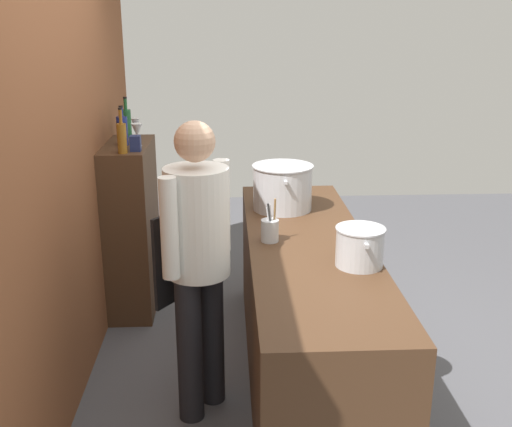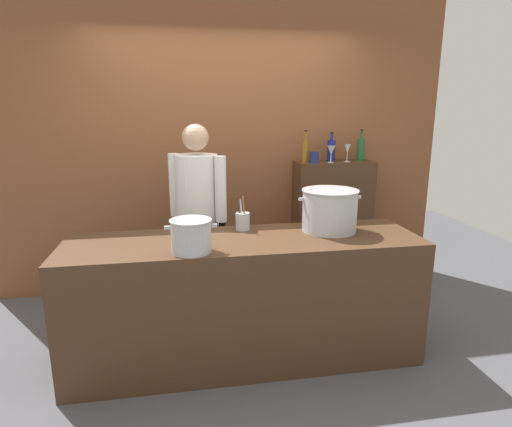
# 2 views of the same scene
# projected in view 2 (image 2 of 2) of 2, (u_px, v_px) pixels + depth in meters

# --- Properties ---
(ground_plane) EXTENTS (8.00, 8.00, 0.00)m
(ground_plane) POSITION_uv_depth(u_px,v_px,m) (245.00, 355.00, 3.14)
(ground_plane) COLOR #4C4C51
(brick_back_panel) EXTENTS (4.40, 0.10, 3.00)m
(brick_back_panel) POSITION_uv_depth(u_px,v_px,m) (223.00, 138.00, 4.12)
(brick_back_panel) COLOR brown
(brick_back_panel) RESTS_ON ground_plane
(prep_counter) EXTENTS (2.45, 0.70, 0.90)m
(prep_counter) POSITION_uv_depth(u_px,v_px,m) (245.00, 299.00, 3.03)
(prep_counter) COLOR #472D1C
(prep_counter) RESTS_ON ground_plane
(bar_cabinet) EXTENTS (0.76, 0.32, 1.27)m
(bar_cabinet) POSITION_uv_depth(u_px,v_px,m) (332.00, 224.00, 4.31)
(bar_cabinet) COLOR #472D1C
(bar_cabinet) RESTS_ON ground_plane
(chef) EXTENTS (0.46, 0.41, 1.66)m
(chef) POSITION_uv_depth(u_px,v_px,m) (198.00, 210.00, 3.47)
(chef) COLOR black
(chef) RESTS_ON ground_plane
(stockpot_large) EXTENTS (0.47, 0.41, 0.30)m
(stockpot_large) POSITION_uv_depth(u_px,v_px,m) (330.00, 210.00, 3.09)
(stockpot_large) COLOR #B7BABF
(stockpot_large) RESTS_ON prep_counter
(stockpot_small) EXTENTS (0.32, 0.26, 0.21)m
(stockpot_small) POSITION_uv_depth(u_px,v_px,m) (191.00, 236.00, 2.63)
(stockpot_small) COLOR #B7BABF
(stockpot_small) RESTS_ON prep_counter
(utensil_crock) EXTENTS (0.10, 0.10, 0.26)m
(utensil_crock) POSITION_uv_depth(u_px,v_px,m) (243.00, 221.00, 3.13)
(utensil_crock) COLOR #B7BABF
(utensil_crock) RESTS_ON prep_counter
(wine_bottle_cobalt) EXTENTS (0.08, 0.08, 0.28)m
(wine_bottle_cobalt) POSITION_uv_depth(u_px,v_px,m) (331.00, 150.00, 4.14)
(wine_bottle_cobalt) COLOR navy
(wine_bottle_cobalt) RESTS_ON bar_cabinet
(wine_bottle_green) EXTENTS (0.07, 0.07, 0.30)m
(wine_bottle_green) POSITION_uv_depth(u_px,v_px,m) (361.00, 149.00, 4.21)
(wine_bottle_green) COLOR #1E592D
(wine_bottle_green) RESTS_ON bar_cabinet
(wine_bottle_amber) EXTENTS (0.06, 0.06, 0.30)m
(wine_bottle_amber) POSITION_uv_depth(u_px,v_px,m) (305.00, 151.00, 4.06)
(wine_bottle_amber) COLOR #8C5919
(wine_bottle_amber) RESTS_ON bar_cabinet
(wine_glass_tall) EXTENTS (0.06, 0.06, 0.17)m
(wine_glass_tall) POSITION_uv_depth(u_px,v_px,m) (347.00, 150.00, 4.09)
(wine_glass_tall) COLOR silver
(wine_glass_tall) RESTS_ON bar_cabinet
(wine_glass_wide) EXTENTS (0.08, 0.08, 0.16)m
(wine_glass_wide) POSITION_uv_depth(u_px,v_px,m) (331.00, 151.00, 4.03)
(wine_glass_wide) COLOR silver
(wine_glass_wide) RESTS_ON bar_cabinet
(spice_tin_navy) EXTENTS (0.07, 0.07, 0.11)m
(spice_tin_navy) POSITION_uv_depth(u_px,v_px,m) (314.00, 157.00, 4.01)
(spice_tin_navy) COLOR navy
(spice_tin_navy) RESTS_ON bar_cabinet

